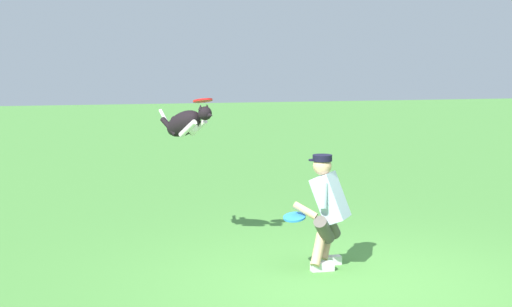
{
  "coord_description": "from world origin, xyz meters",
  "views": [
    {
      "loc": [
        2.78,
        7.34,
        2.41
      ],
      "look_at": [
        0.71,
        -1.29,
        1.24
      ],
      "focal_mm": 52.93,
      "sensor_mm": 36.0,
      "label": 1
    }
  ],
  "objects_px": {
    "dog": "(186,123)",
    "frisbee_flying": "(203,101)",
    "person": "(327,208)",
    "frisbee_held": "(294,217)"
  },
  "relations": [
    {
      "from": "dog",
      "to": "frisbee_flying",
      "type": "distance_m",
      "value": 0.39
    },
    {
      "from": "person",
      "to": "frisbee_held",
      "type": "distance_m",
      "value": 0.4
    },
    {
      "from": "dog",
      "to": "frisbee_flying",
      "type": "xyz_separation_m",
      "value": [
        -0.18,
        0.19,
        0.29
      ]
    },
    {
      "from": "frisbee_flying",
      "to": "frisbee_held",
      "type": "height_order",
      "value": "frisbee_flying"
    },
    {
      "from": "frisbee_held",
      "to": "person",
      "type": "bearing_deg",
      "value": -178.28
    },
    {
      "from": "dog",
      "to": "frisbee_flying",
      "type": "height_order",
      "value": "frisbee_flying"
    },
    {
      "from": "person",
      "to": "frisbee_flying",
      "type": "bearing_deg",
      "value": -9.3
    },
    {
      "from": "person",
      "to": "frisbee_flying",
      "type": "distance_m",
      "value": 2.08
    },
    {
      "from": "frisbee_flying",
      "to": "person",
      "type": "bearing_deg",
      "value": 134.06
    },
    {
      "from": "frisbee_flying",
      "to": "frisbee_held",
      "type": "bearing_deg",
      "value": 123.04
    }
  ]
}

